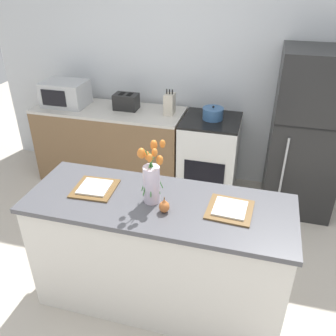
# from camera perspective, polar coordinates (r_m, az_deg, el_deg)

# --- Properties ---
(ground_plane) EXTENTS (10.00, 10.00, 0.00)m
(ground_plane) POSITION_cam_1_polar(r_m,az_deg,el_deg) (3.00, -1.34, -19.92)
(ground_plane) COLOR beige
(back_wall) EXTENTS (5.20, 0.08, 2.70)m
(back_wall) POSITION_cam_1_polar(r_m,az_deg,el_deg) (4.00, 6.88, 16.13)
(back_wall) COLOR silver
(back_wall) RESTS_ON ground_plane
(kitchen_island) EXTENTS (1.80, 0.66, 0.92)m
(kitchen_island) POSITION_cam_1_polar(r_m,az_deg,el_deg) (2.66, -1.46, -13.51)
(kitchen_island) COLOR silver
(kitchen_island) RESTS_ON ground_plane
(back_counter) EXTENTS (1.68, 0.60, 0.89)m
(back_counter) POSITION_cam_1_polar(r_m,az_deg,el_deg) (4.24, -9.09, 3.70)
(back_counter) COLOR brown
(back_counter) RESTS_ON ground_plane
(stove_range) EXTENTS (0.60, 0.61, 0.89)m
(stove_range) POSITION_cam_1_polar(r_m,az_deg,el_deg) (3.94, 6.59, 1.76)
(stove_range) COLOR silver
(stove_range) RESTS_ON ground_plane
(refrigerator) EXTENTS (0.68, 0.67, 1.65)m
(refrigerator) POSITION_cam_1_polar(r_m,az_deg,el_deg) (3.77, 21.33, 4.95)
(refrigerator) COLOR black
(refrigerator) RESTS_ON ground_plane
(flower_vase) EXTENTS (0.17, 0.18, 0.43)m
(flower_vase) POSITION_cam_1_polar(r_m,az_deg,el_deg) (2.28, -2.68, -1.59)
(flower_vase) COLOR silver
(flower_vase) RESTS_ON kitchen_island
(pear_figurine) EXTENTS (0.07, 0.07, 0.11)m
(pear_figurine) POSITION_cam_1_polar(r_m,az_deg,el_deg) (2.25, -0.61, -6.14)
(pear_figurine) COLOR #C66B33
(pear_figurine) RESTS_ON kitchen_island
(plate_setting_left) EXTENTS (0.30, 0.30, 0.02)m
(plate_setting_left) POSITION_cam_1_polar(r_m,az_deg,el_deg) (2.54, -11.65, -3.16)
(plate_setting_left) COLOR brown
(plate_setting_left) RESTS_ON kitchen_island
(plate_setting_right) EXTENTS (0.30, 0.30, 0.02)m
(plate_setting_right) POSITION_cam_1_polar(r_m,az_deg,el_deg) (2.32, 9.90, -6.52)
(plate_setting_right) COLOR brown
(plate_setting_right) RESTS_ON kitchen_island
(toaster) EXTENTS (0.28, 0.18, 0.17)m
(toaster) POSITION_cam_1_polar(r_m,az_deg,el_deg) (4.00, -6.73, 10.53)
(toaster) COLOR black
(toaster) RESTS_ON back_counter
(cooking_pot) EXTENTS (0.22, 0.22, 0.14)m
(cooking_pot) POSITION_cam_1_polar(r_m,az_deg,el_deg) (3.74, 7.22, 8.68)
(cooking_pot) COLOR #386093
(cooking_pot) RESTS_ON stove_range
(microwave) EXTENTS (0.48, 0.37, 0.27)m
(microwave) POSITION_cam_1_polar(r_m,az_deg,el_deg) (4.25, -16.11, 11.43)
(microwave) COLOR #B7BABC
(microwave) RESTS_ON back_counter
(knife_block) EXTENTS (0.10, 0.14, 0.27)m
(knife_block) POSITION_cam_1_polar(r_m,az_deg,el_deg) (3.82, 0.24, 10.23)
(knife_block) COLOR beige
(knife_block) RESTS_ON back_counter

